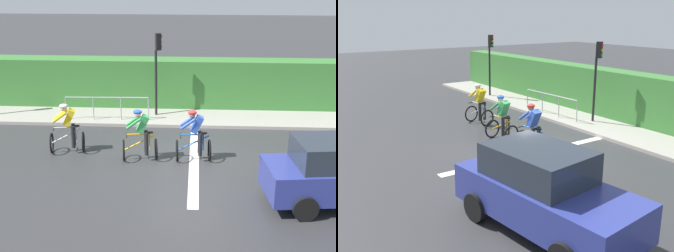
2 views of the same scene
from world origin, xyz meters
TOP-DOWN VIEW (x-y plane):
  - ground_plane at (0.00, 0.00)m, footprint 80.00×80.00m
  - sidewalk_kerb at (4.28, 2.00)m, footprint 2.80×22.14m
  - stone_wall_low at (5.18, 2.00)m, footprint 0.44×22.14m
  - hedge_wall at (5.48, 2.00)m, footprint 1.10×22.14m
  - road_marking_stop_line at (0.00, -0.34)m, footprint 7.00×0.30m
  - cyclist_lead at (0.22, 3.78)m, footprint 0.84×1.17m
  - cyclist_second at (-0.27, 1.34)m, footprint 0.83×1.17m
  - cyclist_mid at (-0.23, -0.34)m, footprint 0.76×1.13m
  - car_navy at (-2.89, -4.17)m, footprint 2.25×4.27m
  - traffic_light_near_crossing at (4.14, 1.17)m, footprint 0.26×0.30m
  - traffic_light_far_junction at (3.48, 8.20)m, footprint 0.25×0.31m
  - pedestrian_railing_kerbside at (3.38, 3.05)m, footprint 0.18×3.22m

SIDE VIEW (x-z plane):
  - ground_plane at x=0.00m, z-range 0.00..0.00m
  - road_marking_stop_line at x=0.00m, z-range 0.00..0.01m
  - sidewalk_kerb at x=4.28m, z-range 0.00..0.12m
  - stone_wall_low at x=5.18m, z-range 0.00..0.42m
  - pedestrian_railing_kerbside at x=3.38m, z-range 0.26..1.29m
  - cyclist_lead at x=0.22m, z-range -0.03..1.63m
  - cyclist_second at x=-0.27m, z-range -0.03..1.63m
  - cyclist_mid at x=-0.23m, z-range -0.03..1.63m
  - car_navy at x=-2.89m, z-range -0.01..1.75m
  - hedge_wall at x=5.48m, z-range 0.00..2.09m
  - traffic_light_near_crossing at x=4.14m, z-range 0.55..3.89m
  - traffic_light_far_junction at x=3.48m, z-range 0.55..3.89m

